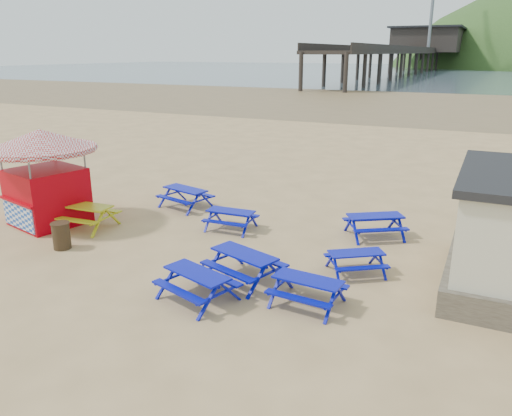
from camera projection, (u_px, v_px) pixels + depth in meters
The scene contains 14 objects.
ground at pixel (221, 248), 16.17m from camera, with size 400.00×400.00×0.00m, color tan.
wet_sand at pixel (432, 102), 63.56m from camera, with size 400.00×400.00×0.00m, color olive.
sea at pixel (476, 72), 162.63m from camera, with size 400.00×400.00×0.00m, color #485A67.
picnic_table_blue_a at pixel (186, 198), 20.26m from camera, with size 2.22×1.95×0.80m.
picnic_table_blue_b at pixel (231, 220), 17.75m from camera, with size 1.75×1.45×0.70m.
picnic_table_blue_c at pixel (375, 226), 17.03m from camera, with size 2.37×2.26×0.78m.
picnic_table_blue_d at pixel (197, 286), 12.67m from camera, with size 2.19×1.95×0.77m.
picnic_table_blue_e at pixel (244, 267), 13.76m from camera, with size 2.33×2.09×0.82m.
picnic_table_blue_f at pixel (356, 263), 14.21m from camera, with size 1.99×1.91×0.65m.
picnic_table_yellow at pixel (85, 216), 17.89m from camera, with size 2.15×1.79×0.85m.
ice_cream_kiosk at pixel (43, 165), 17.86m from camera, with size 4.72×4.72×3.49m.
litter_bin at pixel (61, 235), 15.99m from camera, with size 0.60×0.60×0.87m.
pier at pixel (424, 54), 175.48m from camera, with size 24.00×220.00×39.29m.
picnic_table_blue_g at pixel (307, 292), 12.42m from camera, with size 1.82×1.51×0.72m.
Camera 1 is at (7.49, -13.10, 6.06)m, focal length 35.00 mm.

